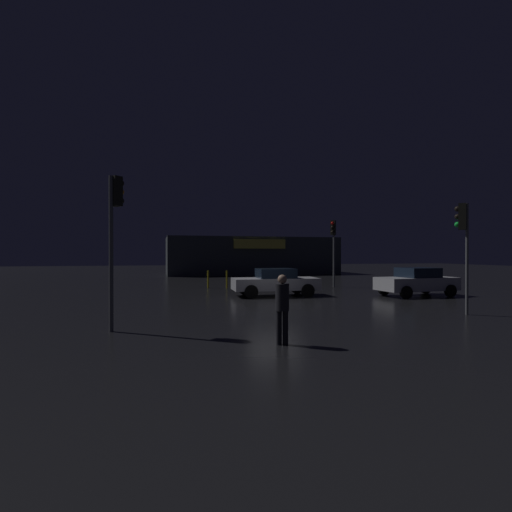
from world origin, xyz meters
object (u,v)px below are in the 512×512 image
object	(u,v)px
store_building	(250,256)
car_far	(275,282)
traffic_signal_opposite	(463,229)
car_near	(417,282)
traffic_signal_main	(115,217)
pedestrian	(282,304)
traffic_signal_cross_left	(333,239)

from	to	relation	value
store_building	car_far	size ratio (longest dim) A/B	4.04
traffic_signal_opposite	car_near	world-z (taller)	traffic_signal_opposite
traffic_signal_main	pedestrian	distance (m)	5.57
car_far	pedestrian	distance (m)	10.90
traffic_signal_main	traffic_signal_opposite	world-z (taller)	traffic_signal_main
store_building	pedestrian	size ratio (longest dim) A/B	10.73
pedestrian	traffic_signal_opposite	bearing A→B (deg)	19.11
traffic_signal_cross_left	car_near	size ratio (longest dim) A/B	1.06
traffic_signal_main	traffic_signal_cross_left	size ratio (longest dim) A/B	1.00
traffic_signal_main	pedestrian	world-z (taller)	traffic_signal_main
traffic_signal_cross_left	pedestrian	size ratio (longest dim) A/B	2.60
traffic_signal_cross_left	car_near	distance (m)	6.88
store_building	traffic_signal_cross_left	xyz separation A→B (m)	(1.31, -18.66, 1.25)
car_far	pedestrian	xyz separation A→B (m)	(-3.12, -10.45, 0.25)
store_building	traffic_signal_main	bearing A→B (deg)	-110.61
traffic_signal_cross_left	traffic_signal_main	bearing A→B (deg)	-137.16
traffic_signal_main	traffic_signal_opposite	size ratio (longest dim) A/B	1.09
car_near	pedestrian	bearing A→B (deg)	-140.75
traffic_signal_opposite	pedestrian	bearing A→B (deg)	-160.89
traffic_signal_opposite	car_far	world-z (taller)	traffic_signal_opposite
traffic_signal_main	car_near	xyz separation A→B (m)	(14.67, 5.74, -2.57)
car_far	pedestrian	bearing A→B (deg)	-106.62
store_building	car_near	bearing A→B (deg)	-82.64
store_building	car_far	distance (m)	23.29
traffic_signal_main	traffic_signal_opposite	distance (m)	12.21
traffic_signal_opposite	pedestrian	world-z (taller)	traffic_signal_opposite
store_building	traffic_signal_opposite	xyz separation A→B (m)	(0.73, -30.55, 1.13)
car_near	pedestrian	size ratio (longest dim) A/B	2.46
store_building	traffic_signal_opposite	size ratio (longest dim) A/B	4.52
traffic_signal_opposite	traffic_signal_cross_left	xyz separation A→B (m)	(0.57, 11.90, 0.13)
traffic_signal_main	car_far	distance (m)	10.89
car_near	pedestrian	world-z (taller)	pedestrian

